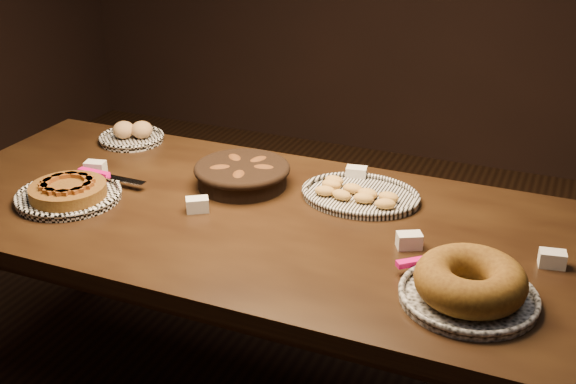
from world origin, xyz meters
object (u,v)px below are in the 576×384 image
at_px(buffet_table, 278,239).
at_px(madeleine_platter, 359,194).
at_px(apple_tart_plate, 69,193).
at_px(bundt_cake_plate, 469,285).

height_order(buffet_table, madeleine_platter, madeleine_platter).
height_order(apple_tart_plate, madeleine_platter, apple_tart_plate).
xyz_separation_m(buffet_table, apple_tart_plate, (-0.68, -0.14, 0.10)).
height_order(buffet_table, apple_tart_plate, apple_tart_plate).
bearing_deg(buffet_table, apple_tart_plate, -168.10).
bearing_deg(madeleine_platter, apple_tart_plate, -141.34).
relative_size(madeleine_platter, bundt_cake_plate, 0.92).
xyz_separation_m(madeleine_platter, bundt_cake_plate, (0.44, -0.46, 0.03)).
height_order(madeleine_platter, bundt_cake_plate, bundt_cake_plate).
relative_size(buffet_table, apple_tart_plate, 6.64).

